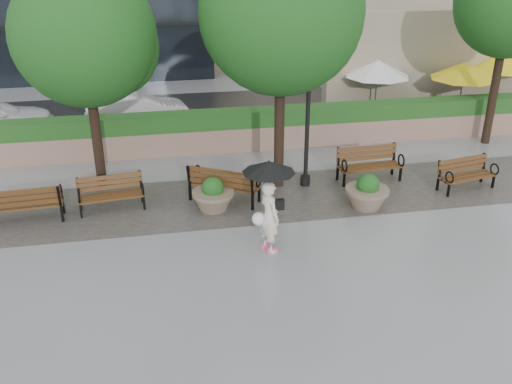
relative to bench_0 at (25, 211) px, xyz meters
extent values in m
plane|color=gray|center=(5.53, -2.70, -0.30)|extent=(100.00, 100.00, 0.00)
cube|color=#383330|center=(5.53, 0.30, -0.29)|extent=(28.00, 3.20, 0.01)
cube|color=#977161|center=(5.53, 4.30, 0.10)|extent=(24.00, 0.80, 0.80)
cube|color=#1B521C|center=(5.53, 4.30, 0.78)|extent=(24.00, 0.75, 0.55)
cube|color=tan|center=(15.03, 7.30, 1.70)|extent=(10.00, 0.60, 4.00)
cube|color=#1B521C|center=(14.53, 5.10, 0.15)|extent=(8.00, 0.50, 0.90)
cube|color=black|center=(5.53, 8.30, -0.30)|extent=(40.00, 7.00, 0.00)
cube|color=brown|center=(0.00, 0.04, 0.16)|extent=(1.92, 0.69, 0.05)
cube|color=brown|center=(0.02, -0.25, 0.49)|extent=(1.89, 0.25, 0.44)
cube|color=black|center=(0.00, 0.01, -0.06)|extent=(1.93, 0.79, 0.48)
torus|color=black|center=(0.87, 0.29, 0.35)|extent=(0.08, 0.39, 0.39)
cube|color=brown|center=(2.13, 0.25, 0.12)|extent=(1.76, 0.71, 0.05)
cube|color=brown|center=(2.10, 0.52, 0.41)|extent=(1.71, 0.32, 0.40)
cube|color=black|center=(2.13, 0.28, -0.08)|extent=(1.77, 0.81, 0.44)
torus|color=black|center=(1.35, -0.01, 0.29)|extent=(0.09, 0.35, 0.35)
torus|color=black|center=(2.95, 0.18, 0.29)|extent=(0.09, 0.35, 0.35)
cube|color=brown|center=(5.14, 0.31, 0.17)|extent=(1.96, 1.46, 0.05)
cube|color=brown|center=(4.99, 0.05, 0.50)|extent=(1.73, 1.08, 0.45)
cube|color=black|center=(5.12, 0.28, -0.05)|extent=(2.01, 1.56, 0.49)
torus|color=black|center=(6.02, 0.02, 0.36)|extent=(0.24, 0.37, 0.40)
torus|color=black|center=(4.45, 0.93, 0.36)|extent=(0.24, 0.37, 0.40)
cube|color=brown|center=(9.51, 0.85, 0.16)|extent=(1.91, 0.67, 0.05)
cube|color=brown|center=(9.49, 1.14, 0.48)|extent=(1.88, 0.23, 0.44)
cube|color=black|center=(9.51, 0.88, -0.06)|extent=(1.91, 0.77, 0.48)
torus|color=black|center=(8.64, 0.61, 0.35)|extent=(0.07, 0.39, 0.39)
torus|color=black|center=(10.40, 0.71, 0.35)|extent=(0.07, 0.39, 0.39)
cube|color=brown|center=(12.01, -0.25, 0.11)|extent=(1.74, 0.82, 0.05)
cube|color=brown|center=(11.96, 0.01, 0.40)|extent=(1.66, 0.44, 0.39)
cube|color=black|center=(12.00, -0.22, -0.09)|extent=(1.76, 0.91, 0.43)
torus|color=black|center=(11.27, -0.57, 0.28)|extent=(0.11, 0.35, 0.34)
torus|color=black|center=(12.82, -0.26, 0.28)|extent=(0.11, 0.35, 0.34)
cylinder|color=#7F6B56|center=(4.76, -0.21, 0.19)|extent=(1.11, 1.11, 0.09)
sphere|color=#163F12|center=(4.76, -0.21, 0.35)|extent=(0.57, 0.57, 0.57)
cylinder|color=#7F6B56|center=(8.79, -0.82, 0.21)|extent=(1.16, 1.16, 0.09)
sphere|color=#163F12|center=(8.79, -0.82, 0.37)|extent=(0.60, 0.60, 0.60)
cylinder|color=black|center=(7.57, 0.90, 1.52)|extent=(0.12, 0.12, 3.64)
cylinder|color=black|center=(7.57, 0.90, -0.15)|extent=(0.28, 0.28, 0.30)
sphere|color=black|center=(7.57, 0.90, 3.39)|extent=(0.24, 0.24, 0.24)
cylinder|color=black|center=(1.77, 1.86, 1.71)|extent=(0.28, 0.28, 4.01)
sphere|color=#163F12|center=(1.77, 1.86, 4.00)|extent=(3.75, 3.75, 3.75)
sphere|color=#163F12|center=(2.37, 2.16, 3.60)|extent=(2.62, 2.62, 2.62)
cylinder|color=black|center=(6.80, 1.05, 1.97)|extent=(0.28, 0.28, 4.54)
sphere|color=#163F12|center=(6.80, 1.05, 4.56)|extent=(4.29, 4.29, 4.29)
sphere|color=#163F12|center=(7.40, 1.35, 4.11)|extent=(3.00, 3.00, 3.00)
cylinder|color=black|center=(14.72, 3.28, 1.88)|extent=(0.28, 0.28, 4.36)
sphere|color=#163F12|center=(14.72, 3.28, 4.37)|extent=(3.43, 3.43, 3.43)
cylinder|color=black|center=(11.86, 6.54, -0.25)|extent=(0.40, 0.40, 0.10)
cylinder|color=#99999E|center=(11.86, 6.54, 0.80)|extent=(0.06, 0.06, 2.20)
cone|color=white|center=(11.86, 6.54, 1.70)|extent=(2.50, 2.50, 0.60)
cylinder|color=black|center=(14.89, 5.60, -0.25)|extent=(0.40, 0.40, 0.10)
cylinder|color=#99999E|center=(14.89, 5.60, 0.80)|extent=(0.06, 0.06, 2.20)
cone|color=yellow|center=(14.89, 5.60, 1.70)|extent=(2.50, 2.50, 0.60)
cylinder|color=black|center=(17.07, 6.76, -0.25)|extent=(0.40, 0.40, 0.10)
cylinder|color=#99999E|center=(17.07, 6.76, 0.80)|extent=(0.06, 0.06, 2.20)
cone|color=yellow|center=(17.07, 6.76, 1.70)|extent=(2.50, 2.50, 0.60)
imported|color=silver|center=(2.82, 7.37, 0.33)|extent=(3.96, 1.92, 1.25)
imported|color=#EDE3C7|center=(5.79, -2.50, 0.61)|extent=(0.65, 0.78, 1.83)
cube|color=#F2598C|center=(5.75, -2.39, -0.25)|extent=(0.19, 0.28, 0.09)
cube|color=#F2598C|center=(5.84, -2.63, -0.25)|extent=(0.19, 0.28, 0.09)
cube|color=black|center=(5.98, -2.38, 0.79)|extent=(0.22, 0.36, 0.25)
sphere|color=white|center=(5.57, -2.34, 0.44)|extent=(0.32, 0.32, 0.32)
cylinder|color=black|center=(5.77, -2.45, 1.30)|extent=(0.02, 0.02, 0.97)
cone|color=black|center=(5.77, -2.45, 1.76)|extent=(1.19, 1.19, 0.25)
camera|label=1|loc=(3.36, -13.74, 6.48)|focal=40.00mm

